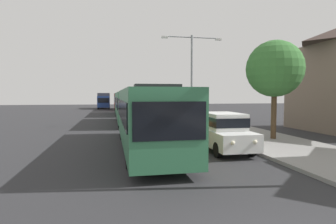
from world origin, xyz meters
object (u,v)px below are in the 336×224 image
object	(u,v)px
roadside_tree	(275,69)
bus_lead	(147,117)
white_suv	(223,130)
box_truck_oncoming	(104,100)
bus_middle	(124,103)
streetlamp_mid	(192,70)
bus_second_in_line	(130,106)
bus_fourth_in_line	(121,101)

from	to	relation	value
roadside_tree	bus_lead	bearing A→B (deg)	-171.95
white_suv	box_truck_oncoming	bearing A→B (deg)	98.77
bus_middle	streetlamp_mid	size ratio (longest dim) A/B	1.40
bus_second_in_line	bus_fourth_in_line	size ratio (longest dim) A/B	0.92
box_truck_oncoming	roadside_tree	xyz separation A→B (m)	(11.18, -43.16, 2.64)
bus_lead	bus_second_in_line	world-z (taller)	same
bus_second_in_line	box_truck_oncoming	bearing A→B (deg)	96.11
box_truck_oncoming	streetlamp_mid	size ratio (longest dim) A/B	0.93
bus_second_in_line	white_suv	bearing A→B (deg)	-75.71
bus_second_in_line	roadside_tree	xyz separation A→B (m)	(7.88, -12.30, 2.66)
bus_lead	bus_second_in_line	xyz separation A→B (m)	(-0.00, 13.42, -0.00)
white_suv	bus_fourth_in_line	bearing A→B (deg)	95.28
bus_middle	box_truck_oncoming	size ratio (longest dim) A/B	1.51
bus_lead	streetlamp_mid	distance (m)	12.18
bus_lead	bus_fourth_in_line	xyz separation A→B (m)	(-0.00, 38.91, -0.00)
bus_fourth_in_line	bus_middle	bearing A→B (deg)	-90.00
bus_middle	roadside_tree	world-z (taller)	roadside_tree
bus_fourth_in_line	streetlamp_mid	size ratio (longest dim) A/B	1.47
streetlamp_mid	white_suv	bearing A→B (deg)	-98.41
box_truck_oncoming	roadside_tree	bearing A→B (deg)	-75.47
bus_fourth_in_line	box_truck_oncoming	world-z (taller)	bus_fourth_in_line
bus_lead	bus_second_in_line	bearing A→B (deg)	90.00
bus_middle	white_suv	xyz separation A→B (m)	(3.70, -27.21, -0.66)
bus_lead	white_suv	bearing A→B (deg)	-16.66
box_truck_oncoming	bus_second_in_line	bearing A→B (deg)	-83.89
bus_fourth_in_line	streetlamp_mid	world-z (taller)	streetlamp_mid
bus_fourth_in_line	roadside_tree	xyz separation A→B (m)	(7.88, -37.80, 2.66)
bus_lead	white_suv	world-z (taller)	bus_lead
bus_lead	roadside_tree	distance (m)	8.39
streetlamp_mid	roadside_tree	bearing A→B (deg)	-75.00
box_truck_oncoming	white_suv	bearing A→B (deg)	-81.23
bus_lead	streetlamp_mid	bearing A→B (deg)	62.54
bus_fourth_in_line	roadside_tree	world-z (taller)	roadside_tree
bus_middle	box_truck_oncoming	world-z (taller)	bus_middle
box_truck_oncoming	streetlamp_mid	distance (m)	35.15
white_suv	streetlamp_mid	distance (m)	12.29
bus_lead	roadside_tree	bearing A→B (deg)	8.05
white_suv	bus_middle	bearing A→B (deg)	97.74
bus_lead	bus_second_in_line	size ratio (longest dim) A/B	1.09
bus_middle	white_suv	distance (m)	27.47
bus_middle	bus_lead	bearing A→B (deg)	-90.00
streetlamp_mid	roadside_tree	size ratio (longest dim) A/B	1.35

